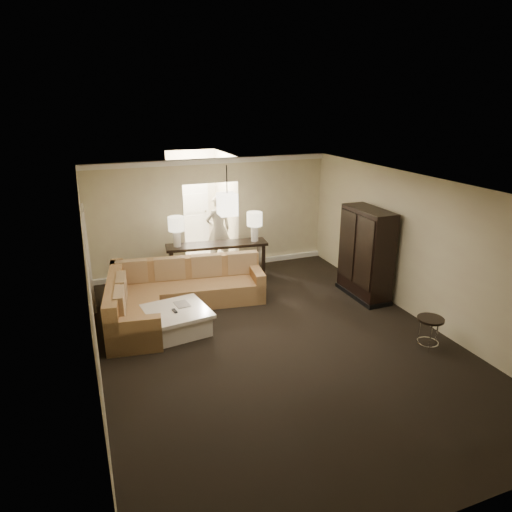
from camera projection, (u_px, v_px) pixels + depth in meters
name	position (u px, v px, depth m)	size (l,w,h in m)	color
ground	(275.00, 341.00, 8.23)	(8.00, 8.00, 0.00)	black
wall_back	(212.00, 215.00, 11.29)	(6.00, 0.04, 2.80)	beige
wall_front	(448.00, 409.00, 4.25)	(6.00, 0.04, 2.80)	beige
wall_left	(91.00, 294.00, 6.74)	(0.04, 8.00, 2.80)	beige
wall_right	(419.00, 248.00, 8.80)	(0.04, 8.00, 2.80)	beige
ceiling	(278.00, 187.00, 7.31)	(6.00, 8.00, 0.02)	white
crown_molding	(210.00, 161.00, 10.82)	(6.00, 0.10, 0.12)	white
baseboard	(214.00, 267.00, 11.69)	(6.00, 0.10, 0.12)	white
side_door	(89.00, 258.00, 9.34)	(0.05, 0.90, 2.10)	white
foyer	(198.00, 208.00, 12.51)	(1.44, 2.02, 2.80)	silver
sectional_sofa	(172.00, 294.00, 9.26)	(3.45, 2.62, 0.94)	brown
coffee_table	(177.00, 320.00, 8.50)	(1.25, 1.25, 0.47)	white
console_table	(217.00, 258.00, 10.83)	(2.42, 0.84, 0.92)	black
armoire	(365.00, 255.00, 9.80)	(0.59, 1.37, 1.97)	black
drink_table	(430.00, 327.00, 7.88)	(0.45, 0.45, 0.57)	black
table_lamp_left	(176.00, 227.00, 10.35)	(0.37, 0.37, 0.70)	white
table_lamp_right	(255.00, 222.00, 10.76)	(0.37, 0.37, 0.70)	white
pendant_light	(227.00, 204.00, 9.97)	(0.38, 0.38, 1.09)	black
person	(218.00, 226.00, 11.77)	(0.73, 0.49, 2.03)	beige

